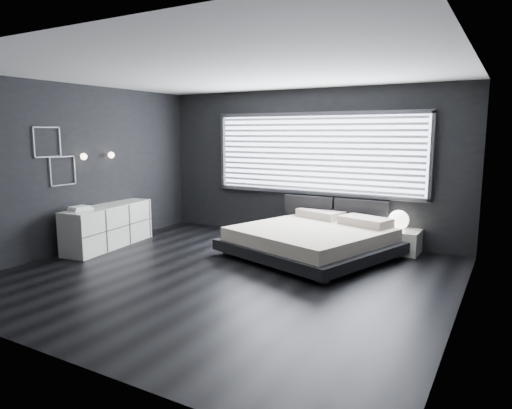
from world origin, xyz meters
The scene contains 12 objects.
room centered at (0.00, 0.00, 1.40)m, with size 6.04×6.00×2.80m.
window centered at (0.20, 2.70, 1.61)m, with size 4.14×0.09×1.52m.
headboard centered at (0.62, 2.64, 0.57)m, with size 1.96×0.16×0.52m.
sconce_near centered at (-2.88, 0.05, 1.60)m, with size 0.18×0.11×0.11m.
sconce_far centered at (-2.88, 0.65, 1.60)m, with size 0.18×0.11×0.11m.
wall_art_upper centered at (-2.98, -0.55, 1.85)m, with size 0.01×0.48×0.48m.
wall_art_lower centered at (-2.98, -0.30, 1.38)m, with size 0.01×0.48×0.48m.
bed centered at (0.64, 1.59, 0.28)m, with size 2.91×2.84×0.61m.
nightstand centered at (1.83, 2.50, 0.19)m, with size 0.67×0.56×0.39m, color white.
orb_lamp centered at (1.81, 2.47, 0.56)m, with size 0.33×0.33×0.33m, color white.
dresser centered at (-2.72, 0.36, 0.37)m, with size 0.76×1.90×0.74m.
book_stack centered at (-2.73, -0.20, 0.77)m, with size 0.29×0.35×0.07m.
Camera 1 is at (3.45, -5.18, 2.00)m, focal length 32.00 mm.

